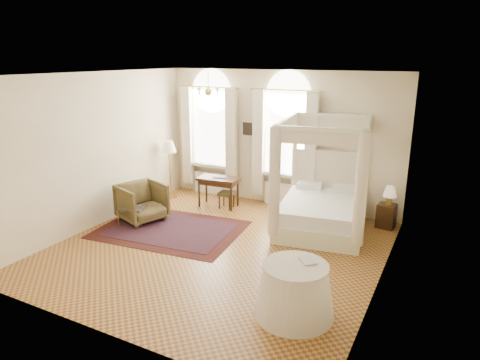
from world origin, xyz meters
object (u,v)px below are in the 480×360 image
at_px(canopy_bed, 322,206).
at_px(side_table, 295,290).
at_px(floor_lamp, 169,150).
at_px(coffee_table, 131,209).
at_px(armchair, 142,202).
at_px(writing_desk, 218,182).
at_px(nightstand, 386,216).
at_px(stool, 227,195).

xyz_separation_m(canopy_bed, side_table, (0.60, -3.23, -0.15)).
bearing_deg(floor_lamp, coffee_table, -79.34).
distance_m(canopy_bed, armchair, 4.00).
bearing_deg(coffee_table, floor_lamp, 100.66).
distance_m(canopy_bed, coffee_table, 4.15).
relative_size(writing_desk, floor_lamp, 0.68).
xyz_separation_m(writing_desk, armchair, (-1.07, -1.60, -0.20)).
relative_size(nightstand, stool, 1.29).
bearing_deg(canopy_bed, writing_desk, 174.02).
xyz_separation_m(nightstand, floor_lamp, (-5.40, -0.47, 1.03)).
height_order(armchair, side_table, armchair).
bearing_deg(coffee_table, armchair, 82.77).
height_order(stool, side_table, side_table).
relative_size(canopy_bed, floor_lamp, 1.62).
xyz_separation_m(writing_desk, stool, (0.24, -0.01, -0.29)).
xyz_separation_m(coffee_table, floor_lamp, (-0.37, 1.95, 0.93)).
bearing_deg(canopy_bed, armchair, -160.83).
bearing_deg(writing_desk, floor_lamp, 178.59).
distance_m(writing_desk, floor_lamp, 1.62).
xyz_separation_m(stool, armchair, (-1.31, -1.59, 0.09)).
bearing_deg(coffee_table, nightstand, 25.69).
height_order(writing_desk, armchair, armchair).
height_order(writing_desk, stool, writing_desk).
relative_size(armchair, side_table, 0.81).
relative_size(coffee_table, floor_lamp, 0.46).
xyz_separation_m(canopy_bed, stool, (-2.47, 0.28, -0.20)).
distance_m(coffee_table, floor_lamp, 2.19).
relative_size(writing_desk, coffee_table, 1.48).
bearing_deg(canopy_bed, nightstand, 33.03).
bearing_deg(canopy_bed, coffee_table, -156.88).
relative_size(writing_desk, stool, 2.51).
xyz_separation_m(nightstand, writing_desk, (-3.92, -0.51, 0.37)).
bearing_deg(side_table, coffee_table, 160.05).
xyz_separation_m(canopy_bed, coffee_table, (-3.81, -1.63, -0.18)).
distance_m(stool, coffee_table, 2.33).
bearing_deg(writing_desk, armchair, -123.85).
xyz_separation_m(armchair, floor_lamp, (-0.41, 1.63, 0.86)).
distance_m(canopy_bed, stool, 2.49).
relative_size(writing_desk, armchair, 1.09).
relative_size(floor_lamp, side_table, 1.30).
relative_size(writing_desk, side_table, 0.89).
bearing_deg(writing_desk, coffee_table, -120.14).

